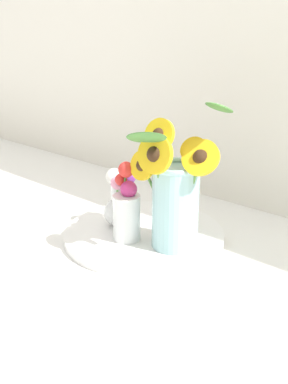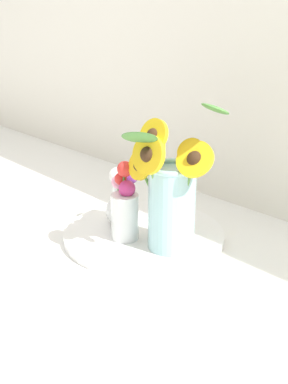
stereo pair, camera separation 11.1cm
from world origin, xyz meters
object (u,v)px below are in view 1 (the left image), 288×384
(vase_small_center, at_px, (126,209))
(vase_bulb_right, at_px, (118,200))
(serving_tray, at_px, (144,234))
(mason_jar_sunflowers, at_px, (174,191))

(vase_small_center, bearing_deg, vase_bulb_right, 145.81)
(serving_tray, distance_m, vase_small_center, 0.11)
(vase_bulb_right, bearing_deg, serving_tray, 10.19)
(mason_jar_sunflowers, height_order, vase_small_center, mason_jar_sunflowers)
(serving_tray, relative_size, vase_small_center, 2.11)
(mason_jar_sunflowers, distance_m, vase_small_center, 0.13)
(vase_bulb_right, bearing_deg, mason_jar_sunflowers, -1.39)
(serving_tray, xyz_separation_m, vase_bulb_right, (-0.08, -0.01, 0.08))
(mason_jar_sunflowers, bearing_deg, vase_small_center, -157.75)
(serving_tray, distance_m, vase_bulb_right, 0.11)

